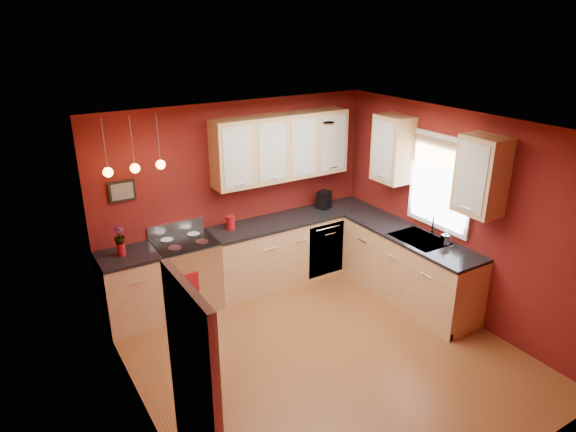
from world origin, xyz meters
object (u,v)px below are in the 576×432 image
gas_range (187,274)px  sink (420,241)px  red_canister (230,223)px  coffee_maker (324,200)px  soap_pump (445,237)px

gas_range → sink: bearing=-29.8°
red_canister → coffee_maker: size_ratio=0.72×
red_canister → coffee_maker: (1.55, 0.00, 0.03)m
gas_range → red_canister: bearing=5.3°
coffee_maker → red_canister: bearing=159.6°
gas_range → red_canister: red_canister is taller
soap_pump → coffee_maker: bearing=106.1°
coffee_maker → soap_pump: bearing=-94.5°
red_canister → coffee_maker: bearing=0.2°
sink → coffee_maker: 1.62m
sink → coffee_maker: size_ratio=2.64×
coffee_maker → gas_range: bearing=161.1°
sink → gas_range: bearing=150.2°
gas_range → red_canister: 0.88m
sink → soap_pump: bearing=-64.7°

